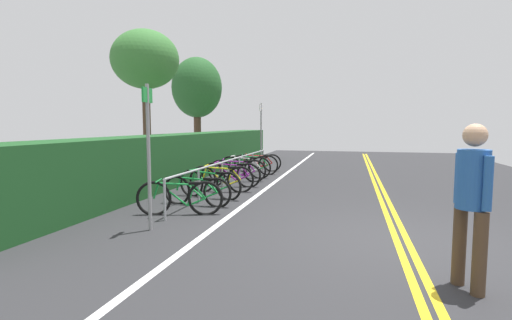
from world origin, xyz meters
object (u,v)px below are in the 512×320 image
object	(u,v)px
bicycle_7	(254,165)
pedestrian	(472,195)
bike_rack	(231,165)
bicycle_6	(245,167)
bicycle_2	(210,184)
tree_mid	(145,61)
bicycle_3	(222,179)
sign_post_far	(261,130)
bicycle_5	(237,171)
bicycle_1	(197,191)
tree_far_right	(197,88)
bicycle_8	(258,163)
sign_post_near	(148,144)
bicycle_0	(180,198)
bicycle_4	(231,175)

from	to	relation	value
bicycle_7	pedestrian	distance (m)	9.62
bike_rack	bicycle_6	bearing A→B (deg)	3.10
bicycle_2	tree_mid	xyz separation A→B (m)	(2.65, 3.15, 3.43)
bicycle_2	pedestrian	size ratio (longest dim) A/B	0.97
bicycle_6	pedestrian	bearing A→B (deg)	-148.95
bicycle_3	bicycle_7	distance (m)	3.49
tree_mid	sign_post_far	bearing A→B (deg)	-37.22
bicycle_5	tree_mid	size ratio (longest dim) A/B	0.37
bicycle_1	tree_far_right	distance (m)	11.18
bike_rack	bicycle_6	world-z (taller)	bike_rack
bicycle_2	bicycle_8	bearing A→B (deg)	1.25
sign_post_near	sign_post_far	size ratio (longest dim) A/B	0.93
bicycle_7	bicycle_3	bearing A→B (deg)	-179.57
bike_rack	bicycle_1	size ratio (longest dim) A/B	4.92
bicycle_6	bicycle_8	size ratio (longest dim) A/B	1.03
bicycle_1	bike_rack	bearing A→B (deg)	1.12
bicycle_0	bicycle_5	distance (m)	4.39
bicycle_7	bicycle_8	size ratio (longest dim) A/B	0.98
bicycle_7	tree_far_right	bearing A→B (deg)	40.74
bicycle_4	bicycle_7	xyz separation A→B (m)	(2.62, -0.00, 0.00)
bicycle_1	bicycle_4	distance (m)	2.58
bicycle_1	bicycle_5	world-z (taller)	bicycle_5
bicycle_2	pedestrian	bearing A→B (deg)	-132.60
bicycle_0	tree_far_right	xyz separation A→B (m)	(10.79, 4.12, 3.16)
bicycle_5	bike_rack	bearing A→B (deg)	-174.27
bicycle_3	bike_rack	bearing A→B (deg)	1.66
bicycle_2	bicycle_3	world-z (taller)	bicycle_3
tree_far_right	sign_post_far	bearing A→B (deg)	-124.15
bicycle_8	pedestrian	bearing A→B (deg)	-154.00
tree_mid	tree_far_right	size ratio (longest dim) A/B	0.95
bicycle_8	bicycle_6	bearing A→B (deg)	-179.98
bicycle_2	bicycle_6	world-z (taller)	bicycle_6
bicycle_6	sign_post_near	xyz separation A→B (m)	(-6.40, -0.16, 1.08)
bicycle_4	bicycle_1	bearing A→B (deg)	-178.82
bicycle_7	sign_post_near	size ratio (longest dim) A/B	0.70
bike_rack	bicycle_3	world-z (taller)	bike_rack
bicycle_0	tree_mid	size ratio (longest dim) A/B	0.35
bicycle_0	sign_post_near	distance (m)	1.58
bicycle_5	sign_post_near	bearing A→B (deg)	-178.40
tree_far_right	sign_post_near	bearing A→B (deg)	-160.92
bicycle_0	bicycle_6	distance (m)	5.27
tree_far_right	pedestrian	bearing A→B (deg)	-146.96
bicycle_3	tree_mid	distance (m)	4.99
bicycle_4	bicycle_7	world-z (taller)	bicycle_7
bicycle_7	bicycle_8	world-z (taller)	bicycle_7
pedestrian	bicycle_8	bearing A→B (deg)	26.00
bicycle_8	tree_far_right	size ratio (longest dim) A/B	0.34
bicycle_0	bicycle_4	bearing A→B (deg)	1.12
bicycle_3	bicycle_8	distance (m)	4.48
bike_rack	bicycle_0	world-z (taller)	bike_rack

